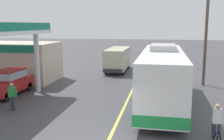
# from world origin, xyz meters

# --- Properties ---
(ground) EXTENTS (120.00, 120.00, 0.00)m
(ground) POSITION_xyz_m (0.00, 20.00, 0.00)
(ground) COLOR #424247
(lane_divider_stripe) EXTENTS (0.16, 50.00, 0.01)m
(lane_divider_stripe) POSITION_xyz_m (0.00, 15.00, 0.00)
(lane_divider_stripe) COLOR #D8CC4C
(lane_divider_stripe) RESTS_ON ground
(coach_bus_main) EXTENTS (2.60, 11.04, 3.69)m
(coach_bus_main) POSITION_xyz_m (2.21, 7.36, 1.72)
(coach_bus_main) COLOR white
(coach_bus_main) RESTS_ON ground
(gas_station_roadside) EXTENTS (9.10, 11.95, 5.10)m
(gas_station_roadside) POSITION_xyz_m (-10.59, 10.20, 2.63)
(gas_station_roadside) COLOR #147259
(gas_station_roadside) RESTS_ON ground
(car_at_pump) EXTENTS (1.70, 4.20, 1.82)m
(car_at_pump) POSITION_xyz_m (-8.47, 7.42, 1.01)
(car_at_pump) COLOR maroon
(car_at_pump) RESTS_ON ground
(minibus_opposing_lane) EXTENTS (2.04, 6.13, 2.44)m
(minibus_opposing_lane) POSITION_xyz_m (-2.51, 18.58, 1.47)
(minibus_opposing_lane) COLOR #BFB799
(minibus_opposing_lane) RESTS_ON ground
(cyclist_on_shoulder) EXTENTS (0.34, 1.82, 1.72)m
(cyclist_on_shoulder) POSITION_xyz_m (4.54, 2.00, 0.78)
(cyclist_on_shoulder) COLOR black
(cyclist_on_shoulder) RESTS_ON ground
(pedestrian_by_shop) EXTENTS (0.55, 0.22, 1.66)m
(pedestrian_by_shop) POSITION_xyz_m (-6.34, 4.33, 0.93)
(pedestrian_by_shop) COLOR #33333F
(pedestrian_by_shop) RESTS_ON ground
(car_trailing_behind_bus) EXTENTS (1.70, 4.20, 1.82)m
(car_trailing_behind_bus) POSITION_xyz_m (2.44, 23.63, 1.01)
(car_trailing_behind_bus) COLOR black
(car_trailing_behind_bus) RESTS_ON ground
(utility_pole_roadside) EXTENTS (1.80, 0.24, 7.92)m
(utility_pole_roadside) POSITION_xyz_m (5.58, 13.26, 4.14)
(utility_pole_roadside) COLOR brown
(utility_pole_roadside) RESTS_ON ground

